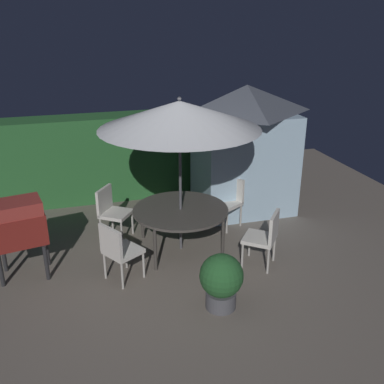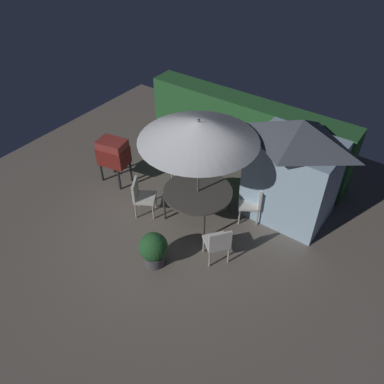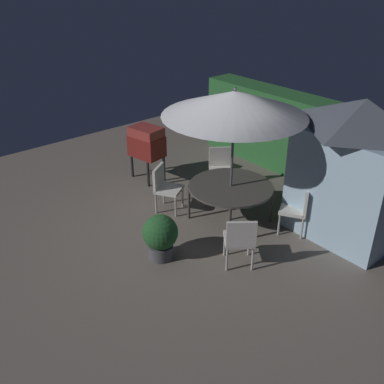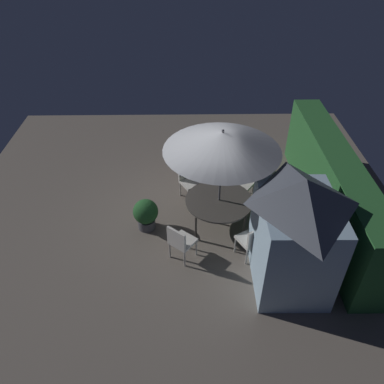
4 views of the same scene
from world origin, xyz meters
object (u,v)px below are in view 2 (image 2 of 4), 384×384
(garden_shed, at_px, (294,169))
(bbq_grill, at_px, (113,153))
(chair_far_side, at_px, (141,195))
(chair_toward_house, at_px, (253,201))
(potted_plant_by_shed, at_px, (154,249))
(patio_table, at_px, (198,193))
(chair_toward_hedge, at_px, (218,242))
(patio_umbrella, at_px, (199,131))
(chair_near_shed, at_px, (181,166))

(garden_shed, bearing_deg, bbq_grill, -160.72)
(chair_far_side, xyz_separation_m, chair_toward_house, (2.17, 1.29, 0.00))
(potted_plant_by_shed, bearing_deg, garden_shed, 62.99)
(patio_table, xyz_separation_m, chair_toward_hedge, (1.09, -0.88, -0.16))
(garden_shed, bearing_deg, chair_toward_hedge, -103.49)
(chair_far_side, distance_m, potted_plant_by_shed, 1.57)
(bbq_grill, distance_m, chair_toward_house, 3.59)
(chair_far_side, bearing_deg, potted_plant_by_shed, -40.01)
(patio_umbrella, distance_m, chair_toward_hedge, 2.22)
(chair_far_side, height_order, chair_toward_hedge, same)
(patio_table, height_order, patio_umbrella, patio_umbrella)
(patio_umbrella, relative_size, potted_plant_by_shed, 3.25)
(patio_table, xyz_separation_m, chair_toward_house, (1.07, 0.62, -0.16))
(patio_table, relative_size, patio_umbrella, 0.61)
(garden_shed, xyz_separation_m, chair_near_shed, (-2.65, -0.53, -0.72))
(chair_toward_hedge, bearing_deg, chair_far_side, 174.63)
(potted_plant_by_shed, bearing_deg, chair_near_shed, 115.26)
(patio_table, relative_size, chair_toward_house, 1.71)
(chair_near_shed, height_order, chair_toward_hedge, same)
(chair_far_side, relative_size, chair_toward_house, 1.00)
(chair_far_side, bearing_deg, bbq_grill, 158.24)
(patio_umbrella, bearing_deg, potted_plant_by_shed, -86.45)
(garden_shed, height_order, chair_toward_hedge, garden_shed)
(patio_umbrella, bearing_deg, patio_table, 75.96)
(garden_shed, bearing_deg, patio_table, -141.65)
(patio_umbrella, relative_size, chair_far_side, 2.80)
(chair_far_side, bearing_deg, chair_near_shed, 87.58)
(chair_far_side, bearing_deg, garden_shed, 35.67)
(chair_toward_hedge, bearing_deg, bbq_grill, 168.18)
(chair_toward_hedge, bearing_deg, potted_plant_by_shed, -140.93)
(patio_umbrella, relative_size, chair_toward_hedge, 2.80)
(garden_shed, relative_size, chair_near_shed, 2.72)
(bbq_grill, bearing_deg, patio_umbrella, 3.28)
(patio_table, xyz_separation_m, chair_far_side, (-1.10, -0.67, -0.16))
(garden_shed, xyz_separation_m, patio_umbrella, (-1.61, -1.27, 1.00))
(chair_toward_house, height_order, potted_plant_by_shed, chair_toward_house)
(chair_toward_house, bearing_deg, patio_table, -149.91)
(patio_table, bearing_deg, chair_toward_hedge, -38.71)
(garden_shed, bearing_deg, chair_near_shed, -168.67)
(garden_shed, xyz_separation_m, chair_far_side, (-2.71, -1.94, -0.72))
(garden_shed, xyz_separation_m, chair_toward_house, (-0.54, -0.65, -0.72))
(patio_umbrella, xyz_separation_m, bbq_grill, (-2.43, -0.14, -1.40))
(chair_toward_house, bearing_deg, potted_plant_by_shed, -112.80)
(patio_umbrella, height_order, chair_far_side, patio_umbrella)
(bbq_grill, xyz_separation_m, chair_toward_house, (3.50, 0.76, -0.33))
(patio_umbrella, relative_size, chair_near_shed, 2.80)
(bbq_grill, relative_size, chair_far_side, 1.33)
(bbq_grill, distance_m, chair_toward_hedge, 3.61)
(patio_umbrella, height_order, chair_toward_house, patio_umbrella)
(chair_near_shed, xyz_separation_m, chair_toward_house, (2.11, -0.12, 0.00))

